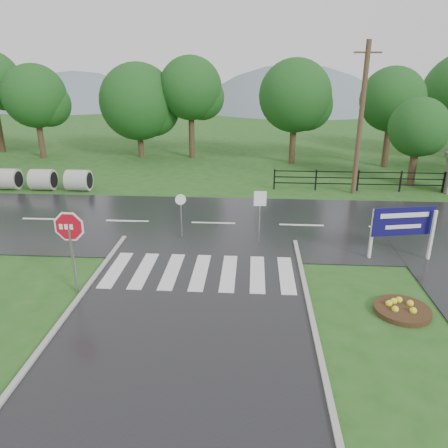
{
  "coord_description": "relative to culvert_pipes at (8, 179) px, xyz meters",
  "views": [
    {
      "loc": [
        1.77,
        -8.63,
        6.96
      ],
      "look_at": [
        0.77,
        6.0,
        1.5
      ],
      "focal_mm": 35.0,
      "sensor_mm": 36.0,
      "label": 1
    }
  ],
  "objects": [
    {
      "name": "crosswalk",
      "position": [
        12.4,
        -10.0,
        -0.54
      ],
      "size": [
        6.5,
        2.8,
        0.02
      ],
      "color": "silver",
      "rests_on": "ground"
    },
    {
      "name": "main_road",
      "position": [
        12.4,
        -5.0,
        -0.6
      ],
      "size": [
        90.0,
        8.0,
        0.04
      ],
      "primitive_type": "cube",
      "color": "black",
      "rests_on": "ground"
    },
    {
      "name": "fence_west",
      "position": [
        20.15,
        1.0,
        0.12
      ],
      "size": [
        9.58,
        0.08,
        1.2
      ],
      "color": "black",
      "rests_on": "ground"
    },
    {
      "name": "flower_bed",
      "position": [
        18.66,
        -12.12,
        -0.48
      ],
      "size": [
        1.63,
        1.63,
        0.33
      ],
      "color": "#332111",
      "rests_on": "ground"
    },
    {
      "name": "culvert_pipes",
      "position": [
        0.0,
        0.0,
        0.0
      ],
      "size": [
        9.7,
        1.2,
        1.2
      ],
      "color": "#9E9B93",
      "rests_on": "ground"
    },
    {
      "name": "reg_sign_round",
      "position": [
        11.25,
        -6.82,
        0.65
      ],
      "size": [
        0.43,
        0.16,
        1.93
      ],
      "color": "#939399",
      "rests_on": "ground"
    },
    {
      "name": "treeline",
      "position": [
        13.4,
        9.0,
        -0.6
      ],
      "size": [
        83.2,
        5.2,
        10.0
      ],
      "color": "#154517",
      "rests_on": "ground"
    },
    {
      "name": "ground",
      "position": [
        12.4,
        -15.0,
        -0.6
      ],
      "size": [
        120.0,
        120.0,
        0.0
      ],
      "primitive_type": "plane",
      "color": "#23511B",
      "rests_on": "ground"
    },
    {
      "name": "entrance_tree_left",
      "position": [
        23.61,
        2.5,
        2.82
      ],
      "size": [
        3.39,
        3.39,
        5.13
      ],
      "color": "#3D2B1C",
      "rests_on": "ground"
    },
    {
      "name": "estate_billboard",
      "position": [
        19.68,
        -8.33,
        0.82
      ],
      "size": [
        2.32,
        0.53,
        2.06
      ],
      "color": "silver",
      "rests_on": "ground"
    },
    {
      "name": "stop_sign",
      "position": [
        8.62,
        -11.61,
        1.41
      ],
      "size": [
        1.3,
        0.07,
        2.92
      ],
      "color": "#939399",
      "rests_on": "ground"
    },
    {
      "name": "hills",
      "position": [
        15.89,
        50.0,
        -16.14
      ],
      "size": [
        102.0,
        48.0,
        48.0
      ],
      "color": "slate",
      "rests_on": "ground"
    },
    {
      "name": "reg_sign_small",
      "position": [
        14.47,
        -7.17,
        0.97
      ],
      "size": [
        0.5,
        0.07,
        2.23
      ],
      "color": "#939399",
      "rests_on": "ground"
    },
    {
      "name": "utility_pole_east",
      "position": [
        19.82,
        0.5,
        3.48
      ],
      "size": [
        1.43,
        0.27,
        8.03
      ],
      "color": "#473523",
      "rests_on": "ground"
    }
  ]
}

